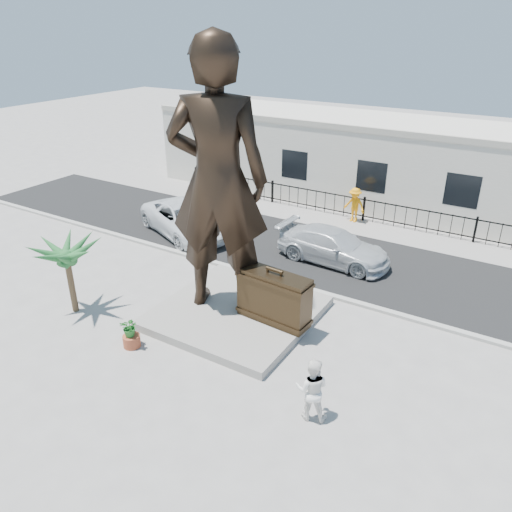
# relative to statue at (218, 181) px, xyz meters

# --- Properties ---
(ground) EXTENTS (100.00, 100.00, 0.00)m
(ground) POSITION_rel_statue_xyz_m (1.23, -1.62, -4.86)
(ground) COLOR #9E9991
(ground) RESTS_ON ground
(street) EXTENTS (40.00, 7.00, 0.01)m
(street) POSITION_rel_statue_xyz_m (1.23, 6.38, -4.86)
(street) COLOR black
(street) RESTS_ON ground
(curb) EXTENTS (40.00, 0.25, 0.12)m
(curb) POSITION_rel_statue_xyz_m (1.23, 2.88, -4.80)
(curb) COLOR #A5A399
(curb) RESTS_ON ground
(far_sidewalk) EXTENTS (40.00, 2.50, 0.02)m
(far_sidewalk) POSITION_rel_statue_xyz_m (1.23, 10.38, -4.85)
(far_sidewalk) COLOR #9E9991
(far_sidewalk) RESTS_ON ground
(plinth) EXTENTS (5.20, 5.20, 0.30)m
(plinth) POSITION_rel_statue_xyz_m (0.73, -0.12, -4.71)
(plinth) COLOR gray
(plinth) RESTS_ON ground
(fence) EXTENTS (22.00, 0.10, 1.20)m
(fence) POSITION_rel_statue_xyz_m (1.23, 11.18, -4.26)
(fence) COLOR black
(fence) RESTS_ON ground
(building) EXTENTS (28.00, 7.00, 4.40)m
(building) POSITION_rel_statue_xyz_m (1.23, 15.38, -2.66)
(building) COLOR silver
(building) RESTS_ON ground
(statue) EXTENTS (3.90, 3.25, 9.12)m
(statue) POSITION_rel_statue_xyz_m (0.00, 0.00, 0.00)
(statue) COLOR black
(statue) RESTS_ON plinth
(suitcase) EXTENTS (2.58, 0.99, 1.78)m
(suitcase) POSITION_rel_statue_xyz_m (2.20, -0.06, -3.67)
(suitcase) COLOR #2E2213
(suitcase) RESTS_ON plinth
(tourist) EXTENTS (1.07, 0.95, 1.83)m
(tourist) POSITION_rel_statue_xyz_m (5.16, -3.25, -3.95)
(tourist) COLOR white
(tourist) RESTS_ON ground
(car_white) EXTENTS (6.11, 4.55, 1.54)m
(car_white) POSITION_rel_statue_xyz_m (-5.54, 4.84, -4.08)
(car_white) COLOR white
(car_white) RESTS_ON street
(car_silver) EXTENTS (5.08, 2.27, 1.45)m
(car_silver) POSITION_rel_statue_xyz_m (1.85, 5.79, -4.13)
(car_silver) COLOR silver
(car_silver) RESTS_ON street
(worker) EXTENTS (1.29, 0.90, 1.81)m
(worker) POSITION_rel_statue_xyz_m (0.85, 10.75, -3.93)
(worker) COLOR #FF9A0D
(worker) RESTS_ON far_sidewalk
(palm_tree) EXTENTS (1.80, 1.80, 3.20)m
(palm_tree) POSITION_rel_statue_xyz_m (-4.48, -2.87, -4.86)
(palm_tree) COLOR #205928
(palm_tree) RESTS_ON ground
(planter) EXTENTS (0.56, 0.56, 0.40)m
(planter) POSITION_rel_statue_xyz_m (-1.17, -3.41, -4.66)
(planter) COLOR #A0482A
(planter) RESTS_ON ground
(shrub) EXTENTS (0.69, 0.64, 0.65)m
(shrub) POSITION_rel_statue_xyz_m (-1.17, -3.41, -4.14)
(shrub) COLOR #236D25
(shrub) RESTS_ON planter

